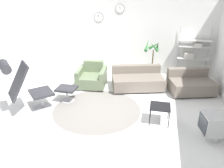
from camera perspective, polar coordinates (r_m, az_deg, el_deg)
ground_plane at (r=5.58m, az=-4.20°, el=-6.18°), size 12.00×12.00×0.00m
wall_back at (r=7.87m, az=1.81°, el=13.44°), size 12.00×0.09×2.80m
round_rug at (r=5.51m, az=-3.98°, el=-6.57°), size 2.19×2.19×0.01m
lounge_chair at (r=5.48m, az=-22.43°, el=0.61°), size 1.15×1.15×1.32m
ottoman at (r=5.90m, az=-11.75°, el=-1.73°), size 0.51×0.43×0.39m
armchair_red at (r=6.74m, az=-5.24°, el=1.63°), size 0.94×0.95×0.72m
couch_low at (r=6.62m, az=6.64°, el=0.94°), size 1.68×1.25×0.64m
couch_second at (r=6.70m, az=19.77°, el=-0.07°), size 1.39×1.17×0.64m
side_table at (r=4.92m, az=12.45°, el=-6.07°), size 0.44×0.44×0.42m
crt_television at (r=4.80m, az=25.27°, el=-9.77°), size 0.58×0.54×0.54m
potted_plant at (r=7.27m, az=10.38°, el=4.85°), size 0.49×0.48×1.31m
shelf_unit at (r=7.69m, az=20.39°, el=8.25°), size 1.00×0.28×1.68m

